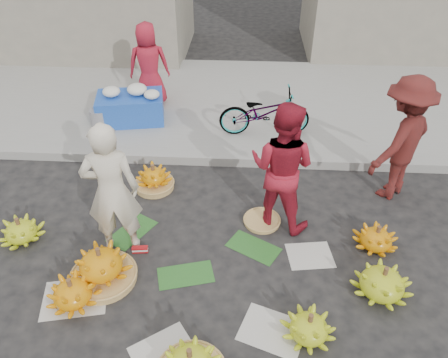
# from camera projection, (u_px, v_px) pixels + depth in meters

# --- Properties ---
(ground) EXTENTS (80.00, 80.00, 0.00)m
(ground) POSITION_uv_depth(u_px,v_px,m) (196.00, 263.00, 5.31)
(ground) COLOR black
(ground) RESTS_ON ground
(curb) EXTENTS (40.00, 0.25, 0.15)m
(curb) POSITION_uv_depth(u_px,v_px,m) (211.00, 158.00, 7.04)
(curb) COLOR gray
(curb) RESTS_ON ground
(sidewalk) EXTENTS (40.00, 4.00, 0.12)m
(sidewalk) POSITION_uv_depth(u_px,v_px,m) (219.00, 101.00, 8.73)
(sidewalk) COLOR gray
(sidewalk) RESTS_ON ground
(newspaper_scatter) EXTENTS (3.20, 1.80, 0.00)m
(newspaper_scatter) POSITION_uv_depth(u_px,v_px,m) (188.00, 318.00, 4.67)
(newspaper_scatter) COLOR beige
(newspaper_scatter) RESTS_ON ground
(banana_leaves) EXTENTS (2.00, 1.00, 0.00)m
(banana_leaves) POSITION_uv_depth(u_px,v_px,m) (190.00, 250.00, 5.48)
(banana_leaves) COLOR #1E551C
(banana_leaves) RESTS_ON ground
(banana_bunch_0) EXTENTS (0.76, 0.76, 0.50)m
(banana_bunch_0) POSITION_uv_depth(u_px,v_px,m) (101.00, 266.00, 4.97)
(banana_bunch_0) COLOR #AD8448
(banana_bunch_0) RESTS_ON ground
(banana_bunch_1) EXTENTS (0.70, 0.70, 0.36)m
(banana_bunch_1) POSITION_uv_depth(u_px,v_px,m) (72.00, 292.00, 4.75)
(banana_bunch_1) COLOR orange
(banana_bunch_1) RESTS_ON ground
(banana_bunch_3) EXTENTS (0.62, 0.62, 0.35)m
(banana_bunch_3) POSITION_uv_depth(u_px,v_px,m) (309.00, 327.00, 4.41)
(banana_bunch_3) COLOR #90AD18
(banana_bunch_3) RESTS_ON ground
(banana_bunch_4) EXTENTS (0.90, 0.90, 0.42)m
(banana_bunch_4) POSITION_uv_depth(u_px,v_px,m) (382.00, 282.00, 4.83)
(banana_bunch_4) COLOR #90AD18
(banana_bunch_4) RESTS_ON ground
(banana_bunch_5) EXTENTS (0.70, 0.70, 0.35)m
(banana_bunch_5) POSITION_uv_depth(u_px,v_px,m) (376.00, 238.00, 5.44)
(banana_bunch_5) COLOR orange
(banana_bunch_5) RESTS_ON ground
(banana_bunch_6) EXTENTS (0.72, 0.72, 0.35)m
(banana_bunch_6) POSITION_uv_depth(u_px,v_px,m) (21.00, 230.00, 5.56)
(banana_bunch_6) COLOR #90AD18
(banana_bunch_6) RESTS_ON ground
(banana_bunch_7) EXTENTS (0.57, 0.57, 0.41)m
(banana_bunch_7) POSITION_uv_depth(u_px,v_px,m) (154.00, 178.00, 6.43)
(banana_bunch_7) COLOR #AD8448
(banana_bunch_7) RESTS_ON ground
(basket_spare) EXTENTS (0.56, 0.56, 0.06)m
(basket_spare) POSITION_uv_depth(u_px,v_px,m) (262.00, 221.00, 5.89)
(basket_spare) COLOR #AD8448
(basket_spare) RESTS_ON ground
(incense_stack) EXTENTS (0.20, 0.08, 0.08)m
(incense_stack) POSITION_uv_depth(u_px,v_px,m) (140.00, 250.00, 5.43)
(incense_stack) COLOR #B01217
(incense_stack) RESTS_ON ground
(vendor_cream) EXTENTS (0.72, 0.54, 1.77)m
(vendor_cream) POSITION_uv_depth(u_px,v_px,m) (112.00, 191.00, 5.02)
(vendor_cream) COLOR beige
(vendor_cream) RESTS_ON ground
(vendor_red) EXTENTS (1.05, 0.95, 1.76)m
(vendor_red) POSITION_uv_depth(u_px,v_px,m) (282.00, 167.00, 5.42)
(vendor_red) COLOR #B01B2A
(vendor_red) RESTS_ON ground
(man_striped) EXTENTS (1.31, 1.30, 1.81)m
(man_striped) POSITION_uv_depth(u_px,v_px,m) (401.00, 140.00, 5.90)
(man_striped) COLOR maroon
(man_striped) RESTS_ON ground
(flower_table) EXTENTS (1.26, 0.91, 0.67)m
(flower_table) POSITION_uv_depth(u_px,v_px,m) (131.00, 106.00, 7.81)
(flower_table) COLOR #1A45AC
(flower_table) RESTS_ON sidewalk
(grey_bucket) EXTENTS (0.31, 0.31, 0.35)m
(grey_bucket) POSITION_uv_depth(u_px,v_px,m) (100.00, 119.00, 7.63)
(grey_bucket) COLOR gray
(grey_bucket) RESTS_ON sidewalk
(flower_vendor) EXTENTS (0.83, 0.62, 1.54)m
(flower_vendor) POSITION_uv_depth(u_px,v_px,m) (149.00, 65.00, 8.08)
(flower_vendor) COLOR #B01B2A
(flower_vendor) RESTS_ON sidewalk
(bicycle) EXTENTS (0.66, 1.57, 0.80)m
(bicycle) POSITION_uv_depth(u_px,v_px,m) (265.00, 112.00, 7.35)
(bicycle) COLOR gray
(bicycle) RESTS_ON sidewalk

